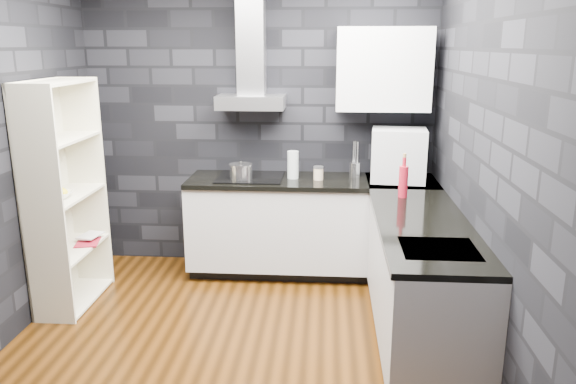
# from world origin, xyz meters

# --- Properties ---
(ground) EXTENTS (3.20, 3.20, 0.00)m
(ground) POSITION_xyz_m (0.00, 0.00, 0.00)
(ground) COLOR #412209
(wall_back) EXTENTS (3.20, 0.05, 2.70)m
(wall_back) POSITION_xyz_m (0.00, 1.62, 1.35)
(wall_back) COLOR black
(wall_back) RESTS_ON ground
(wall_front) EXTENTS (3.20, 0.05, 2.70)m
(wall_front) POSITION_xyz_m (0.00, -1.62, 1.35)
(wall_front) COLOR black
(wall_front) RESTS_ON ground
(wall_right) EXTENTS (0.05, 3.20, 2.70)m
(wall_right) POSITION_xyz_m (1.62, 0.00, 1.35)
(wall_right) COLOR black
(wall_right) RESTS_ON ground
(toekick_back) EXTENTS (2.18, 0.50, 0.10)m
(toekick_back) POSITION_xyz_m (0.50, 1.34, 0.05)
(toekick_back) COLOR black
(toekick_back) RESTS_ON ground
(toekick_right) EXTENTS (0.50, 1.78, 0.10)m
(toekick_right) POSITION_xyz_m (1.34, 0.10, 0.05)
(toekick_right) COLOR black
(toekick_right) RESTS_ON ground
(counter_back_cab) EXTENTS (2.20, 0.60, 0.76)m
(counter_back_cab) POSITION_xyz_m (0.50, 1.30, 0.48)
(counter_back_cab) COLOR #BBBBBF
(counter_back_cab) RESTS_ON ground
(counter_right_cab) EXTENTS (0.60, 1.80, 0.76)m
(counter_right_cab) POSITION_xyz_m (1.30, 0.10, 0.48)
(counter_right_cab) COLOR #BBBBBF
(counter_right_cab) RESTS_ON ground
(counter_back_top) EXTENTS (2.20, 0.62, 0.04)m
(counter_back_top) POSITION_xyz_m (0.50, 1.29, 0.88)
(counter_back_top) COLOR black
(counter_back_top) RESTS_ON counter_back_cab
(counter_right_top) EXTENTS (0.62, 1.80, 0.04)m
(counter_right_top) POSITION_xyz_m (1.29, 0.10, 0.88)
(counter_right_top) COLOR black
(counter_right_top) RESTS_ON counter_right_cab
(counter_corner_top) EXTENTS (0.62, 0.62, 0.04)m
(counter_corner_top) POSITION_xyz_m (1.30, 1.30, 0.88)
(counter_corner_top) COLOR black
(counter_corner_top) RESTS_ON counter_right_cab
(hood_body) EXTENTS (0.60, 0.34, 0.12)m
(hood_body) POSITION_xyz_m (-0.05, 1.43, 1.56)
(hood_body) COLOR #AFAFB4
(hood_body) RESTS_ON wall_back
(hood_chimney) EXTENTS (0.24, 0.20, 0.90)m
(hood_chimney) POSITION_xyz_m (-0.05, 1.50, 2.07)
(hood_chimney) COLOR #AFAFB4
(hood_chimney) RESTS_ON hood_body
(upper_cabinet) EXTENTS (0.80, 0.35, 0.70)m
(upper_cabinet) POSITION_xyz_m (1.10, 1.43, 1.85)
(upper_cabinet) COLOR silver
(upper_cabinet) RESTS_ON wall_back
(cooktop) EXTENTS (0.58, 0.50, 0.01)m
(cooktop) POSITION_xyz_m (-0.05, 1.30, 0.91)
(cooktop) COLOR black
(cooktop) RESTS_ON counter_back_top
(sink_rim) EXTENTS (0.44, 0.40, 0.01)m
(sink_rim) POSITION_xyz_m (1.30, -0.40, 0.89)
(sink_rim) COLOR #AFAFB4
(sink_rim) RESTS_ON counter_right_top
(pot) EXTENTS (0.24, 0.24, 0.12)m
(pot) POSITION_xyz_m (-0.12, 1.22, 0.97)
(pot) COLOR silver
(pot) RESTS_ON cooktop
(glass_vase) EXTENTS (0.12, 0.12, 0.24)m
(glass_vase) POSITION_xyz_m (0.33, 1.31, 1.02)
(glass_vase) COLOR silver
(glass_vase) RESTS_ON counter_back_top
(storage_jar) EXTENTS (0.09, 0.09, 0.10)m
(storage_jar) POSITION_xyz_m (0.56, 1.27, 0.95)
(storage_jar) COLOR #C5AD8E
(storage_jar) RESTS_ON counter_back_top
(utensil_crock) EXTENTS (0.12, 0.12, 0.13)m
(utensil_crock) POSITION_xyz_m (0.88, 1.43, 0.96)
(utensil_crock) COLOR silver
(utensil_crock) RESTS_ON counter_back_top
(appliance_garage) EXTENTS (0.49, 0.40, 0.46)m
(appliance_garage) POSITION_xyz_m (1.25, 1.29, 1.12)
(appliance_garage) COLOR silver
(appliance_garage) RESTS_ON counter_back_top
(red_bottle) EXTENTS (0.07, 0.07, 0.25)m
(red_bottle) POSITION_xyz_m (1.23, 0.74, 1.02)
(red_bottle) COLOR maroon
(red_bottle) RESTS_ON counter_right_top
(bookshelf) EXTENTS (0.49, 0.85, 1.80)m
(bookshelf) POSITION_xyz_m (-1.42, 0.58, 0.90)
(bookshelf) COLOR beige
(bookshelf) RESTS_ON ground
(fruit_bowl) EXTENTS (0.22, 0.22, 0.05)m
(fruit_bowl) POSITION_xyz_m (-1.42, 0.49, 0.94)
(fruit_bowl) COLOR white
(fruit_bowl) RESTS_ON bookshelf
(book_red) EXTENTS (0.18, 0.06, 0.25)m
(book_red) POSITION_xyz_m (-1.43, 0.70, 0.57)
(book_red) COLOR maroon
(book_red) RESTS_ON bookshelf
(book_second) EXTENTS (0.15, 0.05, 0.21)m
(book_second) POSITION_xyz_m (-1.42, 0.81, 0.59)
(book_second) COLOR #B2B2B2
(book_second) RESTS_ON bookshelf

